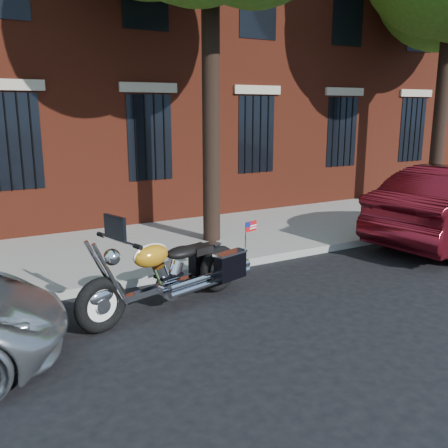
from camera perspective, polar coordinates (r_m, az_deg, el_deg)
ground at (r=8.10m, az=5.20°, el=-7.81°), size 120.00×120.00×0.00m
curb at (r=9.18m, az=0.31°, el=-4.72°), size 40.00×0.16×0.15m
sidewalk at (r=10.78m, az=-4.65°, el=-2.04°), size 40.00×3.60×0.15m
building at (r=17.12m, az=-15.53°, el=23.14°), size 26.00×10.08×12.00m
motorcycle at (r=7.37m, az=-5.73°, el=-5.70°), size 3.03×1.35×1.53m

